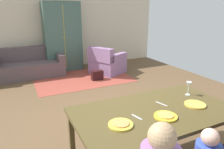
{
  "coord_description": "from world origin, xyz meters",
  "views": [
    {
      "loc": [
        -1.44,
        -3.33,
        1.87
      ],
      "look_at": [
        -0.02,
        -0.37,
        0.85
      ],
      "focal_mm": 33.77,
      "sensor_mm": 36.0,
      "label": 1
    }
  ],
  "objects_px": {
    "dining_table": "(155,115)",
    "couch": "(30,66)",
    "plate_near_child": "(166,116)",
    "handbag": "(97,75)",
    "wine_glass": "(189,86)",
    "plate_near_man": "(121,125)",
    "armchair": "(107,63)",
    "plate_near_woman": "(195,104)",
    "armoire": "(62,37)"
  },
  "relations": [
    {
      "from": "dining_table",
      "to": "plate_near_child",
      "type": "relative_size",
      "value": 7.48
    },
    {
      "from": "dining_table",
      "to": "plate_near_woman",
      "type": "bearing_deg",
      "value": -11.01
    },
    {
      "from": "dining_table",
      "to": "handbag",
      "type": "height_order",
      "value": "dining_table"
    },
    {
      "from": "plate_near_man",
      "to": "handbag",
      "type": "relative_size",
      "value": 0.78
    },
    {
      "from": "couch",
      "to": "armoire",
      "type": "bearing_deg",
      "value": 15.33
    },
    {
      "from": "couch",
      "to": "armchair",
      "type": "relative_size",
      "value": 1.63
    },
    {
      "from": "plate_near_woman",
      "to": "handbag",
      "type": "bearing_deg",
      "value": 88.08
    },
    {
      "from": "dining_table",
      "to": "armchair",
      "type": "bearing_deg",
      "value": 73.72
    },
    {
      "from": "plate_near_man",
      "to": "couch",
      "type": "distance_m",
      "value": 4.73
    },
    {
      "from": "dining_table",
      "to": "handbag",
      "type": "bearing_deg",
      "value": 79.5
    },
    {
      "from": "plate_near_woman",
      "to": "armoire",
      "type": "xyz_separation_m",
      "value": [
        -0.44,
        4.96,
        0.28
      ]
    },
    {
      "from": "plate_near_woman",
      "to": "handbag",
      "type": "distance_m",
      "value": 3.56
    },
    {
      "from": "dining_table",
      "to": "couch",
      "type": "relative_size",
      "value": 0.99
    },
    {
      "from": "wine_glass",
      "to": "handbag",
      "type": "height_order",
      "value": "wine_glass"
    },
    {
      "from": "plate_near_woman",
      "to": "armoire",
      "type": "height_order",
      "value": "armoire"
    },
    {
      "from": "plate_near_man",
      "to": "wine_glass",
      "type": "distance_m",
      "value": 1.23
    },
    {
      "from": "plate_near_child",
      "to": "handbag",
      "type": "height_order",
      "value": "plate_near_child"
    },
    {
      "from": "plate_near_woman",
      "to": "armoire",
      "type": "bearing_deg",
      "value": 95.13
    },
    {
      "from": "armchair",
      "to": "handbag",
      "type": "height_order",
      "value": "armchair"
    },
    {
      "from": "handbag",
      "to": "dining_table",
      "type": "bearing_deg",
      "value": -100.5
    },
    {
      "from": "armchair",
      "to": "plate_near_woman",
      "type": "bearing_deg",
      "value": -98.84
    },
    {
      "from": "plate_near_child",
      "to": "couch",
      "type": "distance_m",
      "value": 4.87
    },
    {
      "from": "armchair",
      "to": "handbag",
      "type": "distance_m",
      "value": 0.72
    },
    {
      "from": "plate_near_man",
      "to": "armoire",
      "type": "distance_m",
      "value": 5.02
    },
    {
      "from": "wine_glass",
      "to": "couch",
      "type": "xyz_separation_m",
      "value": [
        -1.67,
        4.38,
        -0.59
      ]
    },
    {
      "from": "wine_glass",
      "to": "plate_near_woman",
      "type": "bearing_deg",
      "value": -119.58
    },
    {
      "from": "armchair",
      "to": "wine_glass",
      "type": "bearing_deg",
      "value": -97.09
    },
    {
      "from": "plate_near_child",
      "to": "armchair",
      "type": "relative_size",
      "value": 0.22
    },
    {
      "from": "plate_near_man",
      "to": "armchair",
      "type": "xyz_separation_m",
      "value": [
        1.65,
        4.0,
        -0.45
      ]
    },
    {
      "from": "wine_glass",
      "to": "couch",
      "type": "relative_size",
      "value": 0.1
    },
    {
      "from": "wine_glass",
      "to": "couch",
      "type": "height_order",
      "value": "wine_glass"
    },
    {
      "from": "plate_near_man",
      "to": "wine_glass",
      "type": "relative_size",
      "value": 1.34
    },
    {
      "from": "dining_table",
      "to": "plate_near_man",
      "type": "height_order",
      "value": "plate_near_man"
    },
    {
      "from": "plate_near_woman",
      "to": "wine_glass",
      "type": "xyz_separation_m",
      "value": [
        0.16,
        0.28,
        0.12
      ]
    },
    {
      "from": "plate_near_man",
      "to": "handbag",
      "type": "bearing_deg",
      "value": 72.0
    },
    {
      "from": "plate_near_woman",
      "to": "handbag",
      "type": "relative_size",
      "value": 0.78
    },
    {
      "from": "plate_near_man",
      "to": "armchair",
      "type": "bearing_deg",
      "value": 67.61
    },
    {
      "from": "couch",
      "to": "wine_glass",
      "type": "bearing_deg",
      "value": -69.15
    },
    {
      "from": "couch",
      "to": "armchair",
      "type": "xyz_separation_m",
      "value": [
        2.13,
        -0.68,
        0.02
      ]
    },
    {
      "from": "couch",
      "to": "armoire",
      "type": "height_order",
      "value": "armoire"
    },
    {
      "from": "dining_table",
      "to": "wine_glass",
      "type": "distance_m",
      "value": 0.72
    },
    {
      "from": "plate_near_woman",
      "to": "couch",
      "type": "xyz_separation_m",
      "value": [
        -1.51,
        4.66,
        -0.47
      ]
    },
    {
      "from": "plate_near_child",
      "to": "handbag",
      "type": "relative_size",
      "value": 0.78
    },
    {
      "from": "handbag",
      "to": "plate_near_woman",
      "type": "bearing_deg",
      "value": -91.92
    },
    {
      "from": "plate_near_child",
      "to": "wine_glass",
      "type": "relative_size",
      "value": 1.34
    },
    {
      "from": "plate_near_man",
      "to": "plate_near_woman",
      "type": "bearing_deg",
      "value": 1.11
    },
    {
      "from": "dining_table",
      "to": "handbag",
      "type": "distance_m",
      "value": 3.51
    },
    {
      "from": "plate_near_man",
      "to": "armoire",
      "type": "xyz_separation_m",
      "value": [
        0.58,
        4.98,
        0.28
      ]
    },
    {
      "from": "couch",
      "to": "armoire",
      "type": "distance_m",
      "value": 1.34
    },
    {
      "from": "plate_near_woman",
      "to": "armoire",
      "type": "distance_m",
      "value": 4.98
    }
  ]
}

